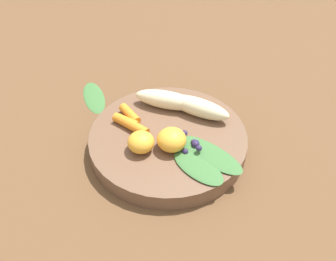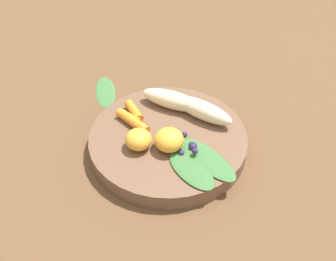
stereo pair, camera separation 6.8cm
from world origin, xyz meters
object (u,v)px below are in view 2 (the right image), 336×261
Objects in this scene: banana_peeled_right at (203,110)px; orange_segment_near at (169,140)px; bowl at (168,141)px; banana_peeled_left at (172,100)px; kale_leaf_stray at (105,91)px.

orange_segment_near reaches higher than banana_peeled_right.
banana_peeled_right is 0.10m from orange_segment_near.
banana_peeled_left is (-0.07, 0.04, 0.03)m from bowl.
kale_leaf_stray is (-0.20, -0.05, -0.01)m from bowl.
kale_leaf_stray is (-0.23, -0.04, -0.05)m from orange_segment_near.
orange_segment_near reaches higher than banana_peeled_left.
orange_segment_near is at bearing -155.96° from kale_leaf_stray.
banana_peeled_left is 1.09× the size of kale_leaf_stray.
bowl is 0.21m from kale_leaf_stray.
banana_peeled_left is at bearing 150.53° from bowl.
banana_peeled_left is 1.00× the size of banana_peeled_right.
banana_peeled_right is 0.23m from kale_leaf_stray.
bowl is at bearing 159.12° from orange_segment_near.
orange_segment_near is 0.24m from kale_leaf_stray.
bowl is 2.55× the size of kale_leaf_stray.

